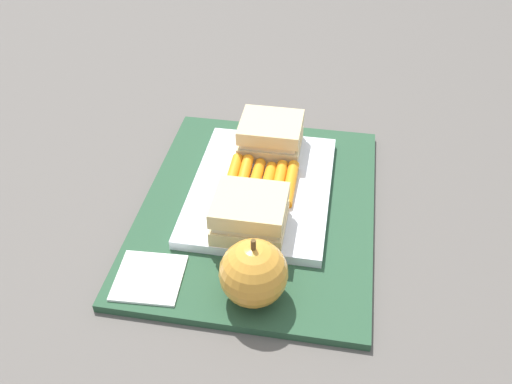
% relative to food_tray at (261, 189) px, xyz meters
% --- Properties ---
extents(ground_plane, '(2.40, 2.40, 0.00)m').
position_rel_food_tray_xyz_m(ground_plane, '(0.03, 0.00, -0.02)').
color(ground_plane, '#56514C').
extents(lunchbag_mat, '(0.36, 0.28, 0.01)m').
position_rel_food_tray_xyz_m(lunchbag_mat, '(0.03, 0.00, -0.01)').
color(lunchbag_mat, '#284C33').
rests_on(lunchbag_mat, ground_plane).
extents(food_tray, '(0.23, 0.17, 0.01)m').
position_rel_food_tray_xyz_m(food_tray, '(0.00, 0.00, 0.00)').
color(food_tray, white).
rests_on(food_tray, lunchbag_mat).
extents(sandwich_half_left, '(0.07, 0.08, 0.04)m').
position_rel_food_tray_xyz_m(sandwich_half_left, '(-0.08, 0.00, 0.03)').
color(sandwich_half_left, '#DBC189').
rests_on(sandwich_half_left, food_tray).
extents(sandwich_half_right, '(0.07, 0.08, 0.04)m').
position_rel_food_tray_xyz_m(sandwich_half_right, '(0.08, 0.00, 0.03)').
color(sandwich_half_right, '#DBC189').
rests_on(sandwich_half_right, food_tray).
extents(carrot_sticks_bundle, '(0.08, 0.09, 0.02)m').
position_rel_food_tray_xyz_m(carrot_sticks_bundle, '(-0.00, -0.00, 0.01)').
color(carrot_sticks_bundle, orange).
rests_on(carrot_sticks_bundle, food_tray).
extents(apple, '(0.07, 0.07, 0.08)m').
position_rel_food_tray_xyz_m(apple, '(0.16, 0.02, 0.03)').
color(apple, gold).
rests_on(apple, lunchbag_mat).
extents(paper_napkin, '(0.07, 0.07, 0.00)m').
position_rel_food_tray_xyz_m(paper_napkin, '(0.16, -0.09, -0.00)').
color(paper_napkin, white).
rests_on(paper_napkin, lunchbag_mat).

